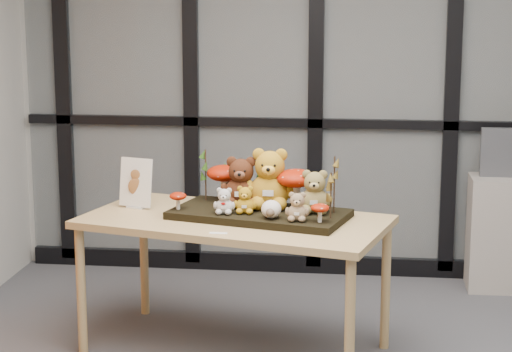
# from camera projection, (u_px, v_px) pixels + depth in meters

# --- Properties ---
(room_shell) EXTENTS (5.00, 5.00, 5.00)m
(room_shell) POSITION_uv_depth(u_px,v_px,m) (396.00, 54.00, 3.67)
(room_shell) COLOR #AEACA5
(room_shell) RESTS_ON floor
(glass_partition) EXTENTS (4.90, 0.06, 2.78)m
(glass_partition) POSITION_uv_depth(u_px,v_px,m) (384.00, 69.00, 6.13)
(glass_partition) COLOR #2D383F
(glass_partition) RESTS_ON floor
(display_table) EXTENTS (1.74, 1.18, 0.74)m
(display_table) POSITION_uv_depth(u_px,v_px,m) (234.00, 230.00, 4.91)
(display_table) COLOR tan
(display_table) RESTS_ON floor
(diorama_tray) EXTENTS (1.00, 0.68, 0.04)m
(diorama_tray) POSITION_uv_depth(u_px,v_px,m) (259.00, 214.00, 4.91)
(diorama_tray) COLOR black
(diorama_tray) RESTS_ON display_table
(bear_pooh_yellow) EXTENTS (0.32, 0.31, 0.35)m
(bear_pooh_yellow) POSITION_uv_depth(u_px,v_px,m) (270.00, 175.00, 4.95)
(bear_pooh_yellow) COLOR #BC861D
(bear_pooh_yellow) RESTS_ON diorama_tray
(bear_brown_medium) EXTENTS (0.27, 0.26, 0.30)m
(bear_brown_medium) POSITION_uv_depth(u_px,v_px,m) (241.00, 179.00, 4.98)
(bear_brown_medium) COLOR #451F10
(bear_brown_medium) RESTS_ON diorama_tray
(bear_tan_back) EXTENTS (0.23, 0.22, 0.25)m
(bear_tan_back) POSITION_uv_depth(u_px,v_px,m) (315.00, 189.00, 4.84)
(bear_tan_back) COLOR olive
(bear_tan_back) RESTS_ON diorama_tray
(bear_small_yellow) EXTENTS (0.15, 0.14, 0.16)m
(bear_small_yellow) POSITION_uv_depth(u_px,v_px,m) (245.00, 198.00, 4.84)
(bear_small_yellow) COLOR #B98716
(bear_small_yellow) RESTS_ON diorama_tray
(bear_white_bow) EXTENTS (0.14, 0.13, 0.15)m
(bear_white_bow) POSITION_uv_depth(u_px,v_px,m) (224.00, 199.00, 4.82)
(bear_white_bow) COLOR beige
(bear_white_bow) RESTS_ON diorama_tray
(bear_beige_small) EXTENTS (0.15, 0.14, 0.16)m
(bear_beige_small) POSITION_uv_depth(u_px,v_px,m) (297.00, 205.00, 4.68)
(bear_beige_small) COLOR #9B7E5A
(bear_beige_small) RESTS_ON diorama_tray
(plush_cream_hedgehog) EXTENTS (0.09, 0.09, 0.10)m
(plush_cream_hedgehog) POSITION_uv_depth(u_px,v_px,m) (271.00, 208.00, 4.73)
(plush_cream_hedgehog) COLOR white
(plush_cream_hedgehog) RESTS_ON diorama_tray
(mushroom_back_left) EXTENTS (0.20, 0.20, 0.22)m
(mushroom_back_left) POSITION_uv_depth(u_px,v_px,m) (224.00, 181.00, 5.12)
(mushroom_back_left) COLOR #971804
(mushroom_back_left) RESTS_ON diorama_tray
(mushroom_back_right) EXTENTS (0.21, 0.21, 0.24)m
(mushroom_back_right) POSITION_uv_depth(u_px,v_px,m) (296.00, 187.00, 4.93)
(mushroom_back_right) COLOR #971804
(mushroom_back_right) RESTS_ON diorama_tray
(mushroom_front_left) EXTENTS (0.09, 0.09, 0.10)m
(mushroom_front_left) POSITION_uv_depth(u_px,v_px,m) (178.00, 200.00, 4.93)
(mushroom_front_left) COLOR #971804
(mushroom_front_left) RESTS_ON diorama_tray
(mushroom_front_right) EXTENTS (0.09, 0.09, 0.10)m
(mushroom_front_right) POSITION_uv_depth(u_px,v_px,m) (320.00, 212.00, 4.65)
(mushroom_front_right) COLOR #971804
(mushroom_front_right) RESTS_ON diorama_tray
(sprig_green_far_left) EXTENTS (0.05, 0.05, 0.29)m
(sprig_green_far_left) POSITION_uv_depth(u_px,v_px,m) (206.00, 175.00, 5.12)
(sprig_green_far_left) COLOR #11370C
(sprig_green_far_left) RESTS_ON diorama_tray
(sprig_green_mid_left) EXTENTS (0.05, 0.05, 0.21)m
(sprig_green_mid_left) POSITION_uv_depth(u_px,v_px,m) (228.00, 182.00, 5.13)
(sprig_green_mid_left) COLOR #11370C
(sprig_green_mid_left) RESTS_ON diorama_tray
(sprig_dry_far_right) EXTENTS (0.05, 0.05, 0.30)m
(sprig_dry_far_right) POSITION_uv_depth(u_px,v_px,m) (334.00, 185.00, 4.83)
(sprig_dry_far_right) COLOR brown
(sprig_dry_far_right) RESTS_ON diorama_tray
(sprig_dry_mid_right) EXTENTS (0.05, 0.05, 0.24)m
(sprig_dry_mid_right) POSITION_uv_depth(u_px,v_px,m) (331.00, 196.00, 4.72)
(sprig_dry_mid_right) COLOR brown
(sprig_dry_mid_right) RESTS_ON diorama_tray
(sprig_green_centre) EXTENTS (0.05, 0.05, 0.19)m
(sprig_green_centre) POSITION_uv_depth(u_px,v_px,m) (263.00, 186.00, 5.07)
(sprig_green_centre) COLOR #11370C
(sprig_green_centre) RESTS_ON diorama_tray
(sign_holder) EXTENTS (0.20, 0.10, 0.28)m
(sign_holder) POSITION_uv_depth(u_px,v_px,m) (136.00, 185.00, 5.11)
(sign_holder) COLOR silver
(sign_holder) RESTS_ON display_table
(label_card) EXTENTS (0.09, 0.03, 0.00)m
(label_card) POSITION_uv_depth(u_px,v_px,m) (218.00, 233.00, 4.59)
(label_card) COLOR white
(label_card) RESTS_ON display_table
(cabinet) EXTENTS (0.56, 0.33, 0.75)m
(cabinet) POSITION_uv_depth(u_px,v_px,m) (512.00, 234.00, 6.04)
(cabinet) COLOR #9D958C
(cabinet) RESTS_ON floor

